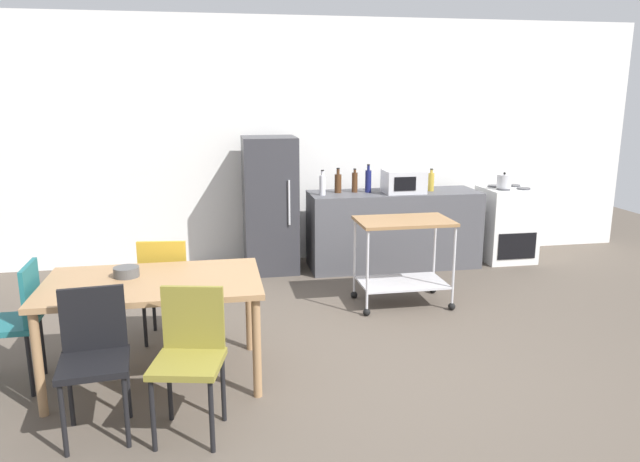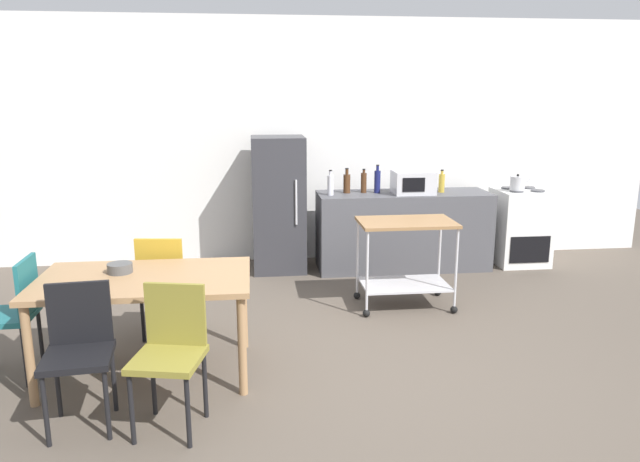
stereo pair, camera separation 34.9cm
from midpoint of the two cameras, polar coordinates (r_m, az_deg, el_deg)
ground_plane at (r=4.60m, az=7.08°, el=-13.13°), size 12.00×12.00×0.00m
back_wall at (r=7.30m, az=1.48°, el=8.60°), size 8.40×0.12×2.90m
kitchen_counter at (r=7.06m, az=9.37°, el=0.04°), size 2.00×0.64×0.90m
dining_table at (r=4.40m, az=-14.33°, el=-5.29°), size 1.50×0.90×0.75m
chair_black at (r=3.92m, az=-19.80°, el=-10.37°), size 0.44×0.44×0.89m
chair_mustard at (r=5.08m, az=-12.85°, el=-4.52°), size 0.45×0.45×0.89m
chair_olive at (r=3.75m, az=-11.54°, el=-10.95°), size 0.48×0.48×0.89m
chair_teal at (r=4.72m, az=-25.54°, el=-6.88°), size 0.41×0.41×0.89m
stove_oven at (r=7.60m, az=19.92°, el=0.37°), size 0.60×0.61×0.92m
refrigerator at (r=6.84m, az=-2.54°, el=2.57°), size 0.60×0.63×1.55m
kitchen_cart at (r=5.75m, az=9.96°, el=-1.74°), size 0.91×0.57×0.85m
bottle_sesame_oil at (r=6.69m, az=2.51°, el=4.46°), size 0.07×0.07×0.29m
bottle_sparkling_water at (r=6.86m, az=4.06°, el=4.63°), size 0.08×0.08×0.29m
bottle_vinegar at (r=6.89m, az=5.68°, el=4.67°), size 0.07×0.07×0.28m
bottle_olive_oil at (r=6.89m, az=6.98°, el=4.78°), size 0.07×0.07×0.33m
microwave at (r=6.90m, az=10.39°, el=4.61°), size 0.46×0.35×0.26m
bottle_wine at (r=7.07m, az=13.01°, el=4.54°), size 0.07×0.07×0.26m
fruit_bowl at (r=4.51m, az=-16.59°, el=-3.46°), size 0.18×0.18×0.07m
kettle at (r=7.36m, az=19.75°, el=4.35°), size 0.24×0.17×0.19m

